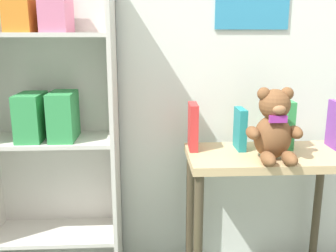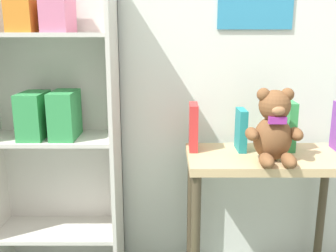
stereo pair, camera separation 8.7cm
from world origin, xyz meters
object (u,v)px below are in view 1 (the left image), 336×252
book_standing_green (287,124)px  book_standing_purple (334,125)px  book_standing_red (193,126)px  teddy_bear (274,127)px  bookshelf_side (50,118)px  book_standing_teal (241,129)px  display_table (266,178)px

book_standing_green → book_standing_purple: bearing=-0.9°
book_standing_red → book_standing_purple: size_ratio=0.97×
book_standing_red → book_standing_purple: bearing=0.5°
book_standing_red → book_standing_green: book_standing_green is taller
teddy_bear → book_standing_red: teddy_bear is taller
bookshelf_side → book_standing_purple: size_ratio=6.62×
book_standing_teal → book_standing_green: 0.22m
bookshelf_side → display_table: bearing=-6.9°
bookshelf_side → book_standing_red: size_ratio=6.84×
teddy_bear → book_standing_purple: size_ratio=1.40×
book_standing_teal → book_standing_purple: book_standing_purple is taller
book_standing_red → display_table: bearing=-12.6°
display_table → book_standing_red: bearing=165.7°
book_standing_teal → book_standing_purple: 0.44m
display_table → bookshelf_side: bearing=173.1°
book_standing_teal → book_standing_red: bearing=176.2°
display_table → book_standing_red: size_ratio=3.39×
book_standing_red → book_standing_purple: 0.66m
bookshelf_side → book_standing_red: bearing=-3.0°
book_standing_red → book_standing_teal: book_standing_red is taller
display_table → book_standing_green: (0.11, 0.08, 0.23)m
bookshelf_side → book_standing_purple: bearing=-2.1°
bookshelf_side → book_standing_green: bookshelf_side is taller
teddy_bear → book_standing_teal: size_ratio=1.61×
display_table → book_standing_teal: 0.25m
teddy_bear → book_standing_teal: teddy_bear is taller
bookshelf_side → book_standing_purple: (1.31, -0.05, -0.04)m
bookshelf_side → book_standing_teal: bearing=-3.1°
bookshelf_side → teddy_bear: size_ratio=4.73×
book_standing_teal → book_standing_purple: bearing=-0.5°
book_standing_red → book_standing_teal: (0.22, -0.01, -0.01)m
teddy_bear → book_standing_red: 0.36m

